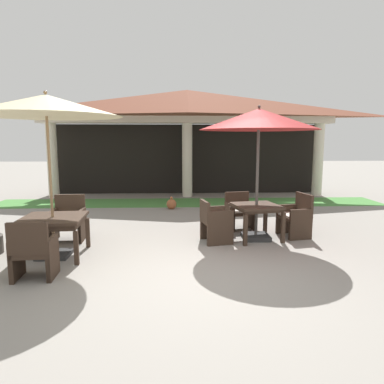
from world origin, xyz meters
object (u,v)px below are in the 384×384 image
patio_chair_near_foreground_south (33,253)px  patio_table_mid_left (256,210)px  patio_umbrella_mid_left (259,121)px  patio_chair_mid_left_east (296,217)px  terracotta_urn (171,204)px  patio_umbrella_near_foreground (46,107)px  patio_chair_mid_left_west (215,222)px  patio_table_near_foreground (53,222)px  patio_chair_mid_left_north (240,212)px  patio_chair_near_foreground_north (68,220)px

patio_chair_near_foreground_south → patio_table_mid_left: 4.19m
patio_chair_near_foreground_south → patio_umbrella_mid_left: (3.70, 1.96, 2.00)m
patio_chair_mid_left_east → terracotta_urn: size_ratio=2.39×
patio_umbrella_near_foreground → patio_chair_mid_left_east: bearing=13.6°
patio_chair_mid_left_east → patio_chair_mid_left_west: size_ratio=1.08×
patio_table_near_foreground → terracotta_urn: patio_table_near_foreground is taller
patio_chair_mid_left_west → patio_chair_mid_left_north: 1.26m
patio_chair_mid_left_west → patio_chair_mid_left_east: bearing=90.0°
patio_chair_mid_left_east → terracotta_urn: 4.08m
patio_table_near_foreground → patio_table_mid_left: (3.76, 0.95, 0.01)m
patio_table_near_foreground → patio_chair_mid_left_north: bearing=26.9°
patio_chair_mid_left_east → patio_chair_mid_left_west: 1.78m
patio_umbrella_near_foreground → patio_chair_mid_left_west: size_ratio=3.36×
terracotta_urn → patio_chair_near_foreground_north: bearing=-122.7°
patio_chair_near_foreground_north → patio_chair_mid_left_west: size_ratio=1.08×
patio_umbrella_near_foreground → patio_umbrella_mid_left: 3.88m
patio_table_near_foreground → patio_table_mid_left: size_ratio=1.08×
patio_table_near_foreground → patio_chair_near_foreground_south: (0.06, -1.02, -0.21)m
patio_umbrella_mid_left → patio_chair_mid_left_east: patio_umbrella_mid_left is taller
patio_table_near_foreground → patio_table_mid_left: patio_table_mid_left is taller
patio_umbrella_near_foreground → patio_chair_near_foreground_north: 2.38m
patio_table_near_foreground → patio_chair_near_foreground_south: bearing=-86.4°
patio_table_mid_left → patio_umbrella_mid_left: patio_umbrella_mid_left is taller
patio_chair_near_foreground_south → patio_chair_mid_left_north: (3.52, 2.83, -0.01)m
patio_table_near_foreground → patio_umbrella_mid_left: (3.76, 0.95, 1.79)m
patio_table_near_foreground → terracotta_urn: size_ratio=2.89×
patio_chair_near_foreground_south → patio_chair_near_foreground_north: (-0.13, 2.04, 0.01)m
patio_chair_near_foreground_south → patio_chair_near_foreground_north: size_ratio=0.98×
patio_chair_near_foreground_south → patio_chair_mid_left_west: bearing=28.6°
patio_chair_mid_left_west → patio_chair_mid_left_north: size_ratio=1.01×
patio_table_near_foreground → patio_chair_near_foreground_north: (-0.06, 1.02, -0.20)m
patio_chair_mid_left_west → terracotta_urn: 3.55m
patio_umbrella_near_foreground → patio_umbrella_mid_left: size_ratio=1.05×
patio_umbrella_mid_left → patio_chair_mid_left_north: patio_umbrella_mid_left is taller
patio_table_mid_left → patio_chair_near_foreground_north: bearing=178.9°
patio_umbrella_near_foreground → patio_chair_near_foreground_south: size_ratio=3.17×
patio_umbrella_near_foreground → patio_chair_mid_left_east: size_ratio=3.10×
patio_chair_near_foreground_south → terracotta_urn: size_ratio=2.33×
patio_table_mid_left → terracotta_urn: patio_table_mid_left is taller
patio_chair_mid_left_north → patio_umbrella_mid_left: bearing=90.0°
patio_chair_mid_left_east → terracotta_urn: patio_chair_mid_left_east is taller
patio_table_near_foreground → patio_chair_mid_left_north: patio_chair_mid_left_north is taller
patio_umbrella_near_foreground → patio_table_mid_left: size_ratio=2.76×
patio_chair_mid_left_west → terracotta_urn: size_ratio=2.20×
patio_chair_near_foreground_north → patio_chair_mid_left_west: 2.97m
patio_umbrella_mid_left → patio_chair_mid_left_east: size_ratio=2.97×
patio_table_near_foreground → patio_umbrella_near_foreground: 1.95m
patio_umbrella_near_foreground → patio_umbrella_mid_left: patio_umbrella_near_foreground is taller
patio_chair_mid_left_east → patio_umbrella_mid_left: bearing=90.0°
patio_chair_mid_left_north → patio_chair_mid_left_east: bearing=135.1°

